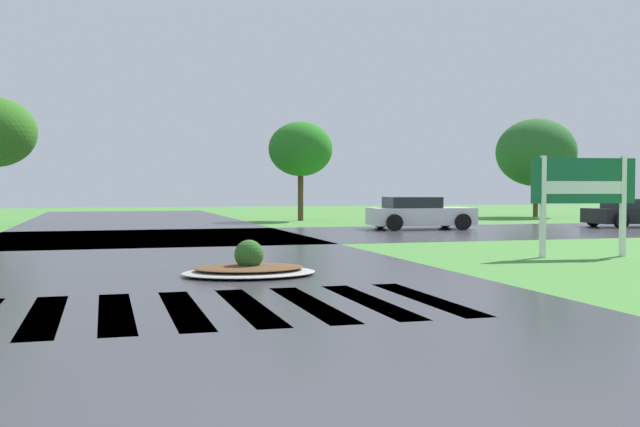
{
  "coord_description": "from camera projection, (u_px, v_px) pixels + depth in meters",
  "views": [
    {
      "loc": [
        -1.49,
        -4.61,
        1.68
      ],
      "look_at": [
        3.8,
        13.8,
        1.01
      ],
      "focal_mm": 42.34,
      "sensor_mm": 36.0,
      "label": 1
    }
  ],
  "objects": [
    {
      "name": "estate_billboard",
      "position": [
        583.0,
        187.0,
        18.1
      ],
      "size": [
        2.65,
        0.39,
        2.43
      ],
      "rotation": [
        0.0,
        0.0,
        3.03
      ],
      "color": "white",
      "rests_on": "ground"
    },
    {
      "name": "asphalt_roadway",
      "position": [
        185.0,
        274.0,
        14.5
      ],
      "size": [
        10.35,
        80.0,
        0.01
      ],
      "primitive_type": "cube",
      "color": "#35353A",
      "rests_on": "ground"
    },
    {
      "name": "asphalt_cross_road",
      "position": [
        150.0,
        237.0,
        25.23
      ],
      "size": [
        90.0,
        9.32,
        0.01
      ],
      "primitive_type": "cube",
      "color": "#35353A",
      "rests_on": "ground"
    },
    {
      "name": "car_white_sedan",
      "position": [
        419.0,
        214.0,
        30.18
      ],
      "size": [
        4.25,
        2.4,
        1.29
      ],
      "rotation": [
        0.0,
        0.0,
        -0.08
      ],
      "color": "silver",
      "rests_on": "ground"
    },
    {
      "name": "background_treeline",
      "position": [
        291.0,
        146.0,
        37.43
      ],
      "size": [
        48.01,
        6.54,
        5.56
      ],
      "color": "#4C3823",
      "rests_on": "ground"
    },
    {
      "name": "car_blue_compact",
      "position": [
        635.0,
        213.0,
        31.89
      ],
      "size": [
        4.25,
        2.3,
        1.19
      ],
      "rotation": [
        0.0,
        0.0,
        -0.04
      ],
      "color": "black",
      "rests_on": "ground"
    },
    {
      "name": "crosswalk_stripes",
      "position": [
        216.0,
        308.0,
        10.46
      ],
      "size": [
        6.75,
        3.53,
        0.01
      ],
      "color": "white",
      "rests_on": "ground"
    },
    {
      "name": "median_island",
      "position": [
        249.0,
        268.0,
        14.31
      ],
      "size": [
        2.56,
        1.93,
        0.68
      ],
      "color": "#9E9B93",
      "rests_on": "ground"
    }
  ]
}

